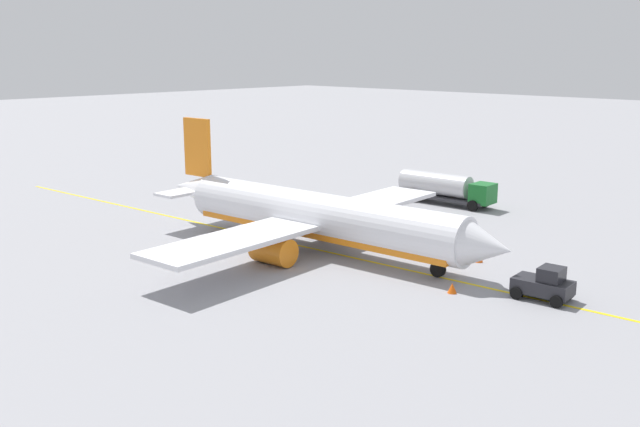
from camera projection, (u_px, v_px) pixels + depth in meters
name	position (u px, v px, depth m)	size (l,w,h in m)	color
ground_plane	(320.00, 250.00, 56.52)	(400.00, 400.00, 0.00)	#939399
airplane	(315.00, 217.00, 56.25)	(33.71, 31.13, 9.63)	white
fuel_tanker	(444.00, 187.00, 73.44)	(11.27, 3.34, 3.15)	#2D2D33
pushback_tug	(545.00, 284.00, 45.10)	(3.77, 2.61, 2.20)	#232328
refueling_worker	(391.00, 205.00, 69.33)	(0.63, 0.57, 1.71)	navy
safety_cone_nose	(452.00, 288.00, 46.44)	(0.62, 0.62, 0.69)	#F2590F
safety_cone_wingtip	(479.00, 257.00, 53.33)	(0.67, 0.67, 0.75)	#F2590F
taxi_line_marking	(320.00, 250.00, 56.52)	(86.23, 0.30, 0.01)	yellow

